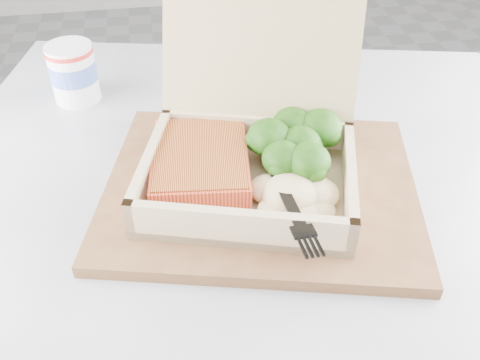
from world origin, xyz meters
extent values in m
plane|color=#98989D|center=(0.00, 0.00, 0.00)|extent=(4.00, 4.00, 0.00)
cube|color=#A9ABB3|center=(-0.03, -0.38, 0.70)|extent=(0.90, 0.90, 0.03)
cube|color=brown|center=(-0.01, -0.39, 0.72)|extent=(0.40, 0.35, 0.01)
cube|color=tan|center=(-0.02, -0.40, 0.73)|extent=(0.27, 0.23, 0.01)
cube|color=tan|center=(-0.13, -0.37, 0.75)|extent=(0.06, 0.17, 0.05)
cube|color=tan|center=(0.08, -0.43, 0.75)|extent=(0.06, 0.17, 0.05)
cube|color=tan|center=(-0.05, -0.48, 0.75)|extent=(0.22, 0.07, 0.05)
cube|color=tan|center=(0.00, -0.33, 0.75)|extent=(0.22, 0.07, 0.05)
cube|color=tan|center=(0.01, -0.29, 0.85)|extent=(0.24, 0.14, 0.16)
cube|color=#F85230|center=(-0.07, -0.37, 0.75)|extent=(0.12, 0.15, 0.03)
ellipsoid|color=#D6C08A|center=(0.01, -0.44, 0.75)|extent=(0.09, 0.08, 0.03)
cube|color=black|center=(0.00, -0.40, 0.76)|extent=(0.01, 0.11, 0.02)
cube|color=black|center=(0.00, -0.48, 0.76)|extent=(0.02, 0.05, 0.01)
cylinder|color=white|center=(-0.22, -0.14, 0.75)|extent=(0.06, 0.06, 0.08)
cylinder|color=#4A67C1|center=(-0.22, -0.14, 0.76)|extent=(0.06, 0.06, 0.03)
cylinder|color=red|center=(-0.22, -0.14, 0.79)|extent=(0.07, 0.07, 0.01)
cube|color=white|center=(0.02, -0.21, 0.71)|extent=(0.13, 0.15, 0.00)
camera|label=1|loc=(-0.11, -0.84, 1.11)|focal=40.00mm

